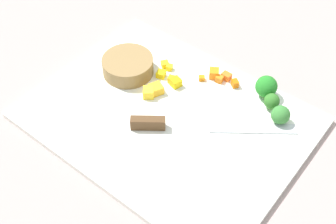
# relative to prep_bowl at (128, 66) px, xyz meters

# --- Properties ---
(ground_plane) EXTENTS (4.00, 4.00, 0.00)m
(ground_plane) POSITION_rel_prep_bowl_xyz_m (-0.14, 0.04, -0.03)
(ground_plane) COLOR #A38C88
(cutting_board) EXTENTS (0.49, 0.38, 0.01)m
(cutting_board) POSITION_rel_prep_bowl_xyz_m (-0.14, 0.04, -0.02)
(cutting_board) COLOR white
(cutting_board) RESTS_ON ground_plane
(prep_bowl) EXTENTS (0.10, 0.10, 0.03)m
(prep_bowl) POSITION_rel_prep_bowl_xyz_m (0.00, 0.00, 0.00)
(prep_bowl) COLOR olive
(prep_bowl) RESTS_ON cutting_board
(chef_knife) EXTENTS (0.25, 0.20, 0.02)m
(chef_knife) POSITION_rel_prep_bowl_xyz_m (-0.17, 0.05, -0.01)
(chef_knife) COLOR silver
(chef_knife) RESTS_ON cutting_board
(carrot_dice_0) EXTENTS (0.02, 0.02, 0.01)m
(carrot_dice_0) POSITION_rel_prep_bowl_xyz_m (-0.16, -0.09, -0.01)
(carrot_dice_0) COLOR orange
(carrot_dice_0) RESTS_ON cutting_board
(carrot_dice_1) EXTENTS (0.03, 0.03, 0.02)m
(carrot_dice_1) POSITION_rel_prep_bowl_xyz_m (-0.14, -0.10, -0.01)
(carrot_dice_1) COLOR orange
(carrot_dice_1) RESTS_ON cutting_board
(carrot_dice_2) EXTENTS (0.02, 0.02, 0.01)m
(carrot_dice_2) POSITION_rel_prep_bowl_xyz_m (-0.17, -0.11, -0.01)
(carrot_dice_2) COLOR orange
(carrot_dice_2) RESTS_ON cutting_board
(carrot_dice_3) EXTENTS (0.02, 0.02, 0.01)m
(carrot_dice_3) POSITION_rel_prep_bowl_xyz_m (-0.13, -0.07, -0.01)
(carrot_dice_3) COLOR orange
(carrot_dice_3) RESTS_ON cutting_board
(carrot_dice_4) EXTENTS (0.02, 0.02, 0.01)m
(carrot_dice_4) POSITION_rel_prep_bowl_xyz_m (-0.19, -0.10, -0.01)
(carrot_dice_4) COLOR orange
(carrot_dice_4) RESTS_ON cutting_board
(pepper_dice_0) EXTENTS (0.02, 0.02, 0.01)m
(pepper_dice_0) POSITION_rel_prep_bowl_xyz_m (-0.05, -0.06, -0.01)
(pepper_dice_0) COLOR yellow
(pepper_dice_0) RESTS_ON cutting_board
(pepper_dice_1) EXTENTS (0.02, 0.02, 0.01)m
(pepper_dice_1) POSITION_rel_prep_bowl_xyz_m (-0.06, -0.03, -0.01)
(pepper_dice_1) COLOR yellow
(pepper_dice_1) RESTS_ON cutting_board
(pepper_dice_2) EXTENTS (0.02, 0.02, 0.02)m
(pepper_dice_2) POSITION_rel_prep_bowl_xyz_m (-0.10, -0.03, -0.01)
(pepper_dice_2) COLOR yellow
(pepper_dice_2) RESTS_ON cutting_board
(pepper_dice_3) EXTENTS (0.03, 0.03, 0.02)m
(pepper_dice_3) POSITION_rel_prep_bowl_xyz_m (-0.08, 0.01, -0.01)
(pepper_dice_3) COLOR yellow
(pepper_dice_3) RESTS_ON cutting_board
(pepper_dice_4) EXTENTS (0.02, 0.02, 0.01)m
(pepper_dice_4) POSITION_rel_prep_bowl_xyz_m (-0.06, -0.06, -0.01)
(pepper_dice_4) COLOR yellow
(pepper_dice_4) RESTS_ON cutting_board
(pepper_dice_5) EXTENTS (0.02, 0.02, 0.01)m
(pepper_dice_5) POSITION_rel_prep_bowl_xyz_m (-0.09, -0.03, -0.01)
(pepper_dice_5) COLOR yellow
(pepper_dice_5) RESTS_ON cutting_board
(pepper_dice_6) EXTENTS (0.03, 0.03, 0.02)m
(pepper_dice_6) POSITION_rel_prep_bowl_xyz_m (-0.08, 0.03, -0.01)
(pepper_dice_6) COLOR yellow
(pepper_dice_6) RESTS_ON cutting_board
(broccoli_floret_0) EXTENTS (0.03, 0.03, 0.04)m
(broccoli_floret_0) POSITION_rel_prep_bowl_xyz_m (-0.31, -0.07, 0.00)
(broccoli_floret_0) COLOR #90B360
(broccoli_floret_0) RESTS_ON cutting_board
(broccoli_floret_1) EXTENTS (0.03, 0.03, 0.03)m
(broccoli_floret_1) POSITION_rel_prep_bowl_xyz_m (-0.28, -0.09, 0.00)
(broccoli_floret_1) COLOR #87BE64
(broccoli_floret_1) RESTS_ON cutting_board
(broccoli_floret_2) EXTENTS (0.04, 0.04, 0.05)m
(broccoli_floret_2) POSITION_rel_prep_bowl_xyz_m (-0.25, -0.11, 0.01)
(broccoli_floret_2) COLOR #83C05B
(broccoli_floret_2) RESTS_ON cutting_board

